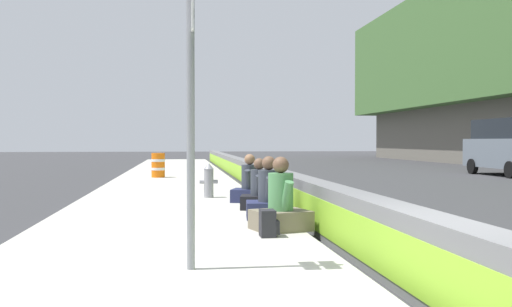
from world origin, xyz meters
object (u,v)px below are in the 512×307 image
Objects in this scene: fire_hydrant at (209,180)px; parked_car_fourth at (511,146)px; seated_person_foreground at (281,207)px; seated_person_rear at (259,193)px; seated_person_middle at (269,199)px; route_sign_post at (191,82)px; backpack at (268,224)px; construction_barrel at (158,165)px; seated_person_far at (250,187)px.

fire_hydrant is 0.17× the size of parked_car_fourth.
seated_person_foreground is (-5.45, -0.88, -0.08)m from fire_hydrant.
seated_person_middle is at bearing 179.11° from seated_person_rear.
route_sign_post reaches higher than seated_person_rear.
seated_person_rear is 3.48m from backpack.
fire_hydrant reaches higher than backpack.
construction_barrel is (16.37, 0.96, -1.59)m from route_sign_post.
fire_hydrant is 0.75× the size of seated_person_foreground.
seated_person_foreground is 2.94× the size of backpack.
seated_person_far is (6.94, -1.49, -1.72)m from route_sign_post.
parked_car_fourth is (12.05, -13.01, 0.88)m from seated_person_rear.
route_sign_post reaches higher than seated_person_far.
construction_barrel is at bearing 10.68° from fire_hydrant.
seated_person_foreground is at bearing -169.93° from construction_barrel.
route_sign_post is at bearing 150.00° from backpack.
construction_barrel is (12.32, 2.46, 0.12)m from seated_person_middle.
construction_barrel is at bearing 94.36° from parked_car_fourth.
seated_person_foreground is 1.05× the size of seated_person_far.
route_sign_post is 22.81m from parked_car_fourth.
backpack is at bearing 174.33° from seated_person_rear.
seated_person_foreground is at bearing -170.87° from fire_hydrant.
seated_person_foreground is at bearing 138.77° from parked_car_fourth.
parked_car_fourth reaches higher than seated_person_middle.
seated_person_foreground is 4.29m from seated_person_far.
seated_person_rear is 0.95× the size of seated_person_far.
backpack is (2.04, -1.18, -1.88)m from route_sign_post.
construction_barrel is (14.33, 2.14, 0.28)m from backpack.
seated_person_foreground is 1.10× the size of seated_person_rear.
seated_person_foreground is at bearing -25.98° from backpack.
seated_person_foreground is at bearing 179.01° from seated_person_rear.
route_sign_post is at bearing 150.89° from seated_person_foreground.
seated_person_middle is at bearing -179.91° from seated_person_far.
seated_person_rear reaches higher than backpack.
seated_person_far is (1.44, 0.03, 0.02)m from seated_person_rear.
parked_car_fourth is (1.18, -15.50, 0.73)m from construction_barrel.
seated_person_rear is at bearing -178.92° from seated_person_far.
seated_person_far reaches higher than seated_person_rear.
route_sign_post reaches higher than fire_hydrant.
seated_person_middle is at bearing -168.69° from construction_barrel.
seated_person_far is at bearing -142.24° from fire_hydrant.
route_sign_post is at bearing 159.71° from seated_person_middle.
construction_barrel reaches higher than backpack.
seated_person_rear is at bearing -0.99° from seated_person_foreground.
fire_hydrant is (8.10, -0.60, -1.62)m from route_sign_post.
route_sign_post is at bearing 140.37° from parked_car_fourth.
backpack is at bearing -171.50° from construction_barrel.
route_sign_post reaches higher than parked_car_fourth.
fire_hydrant is 2.20× the size of backpack.
fire_hydrant is 4.15m from seated_person_middle.
construction_barrel is (9.43, 2.46, 0.13)m from seated_person_far.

